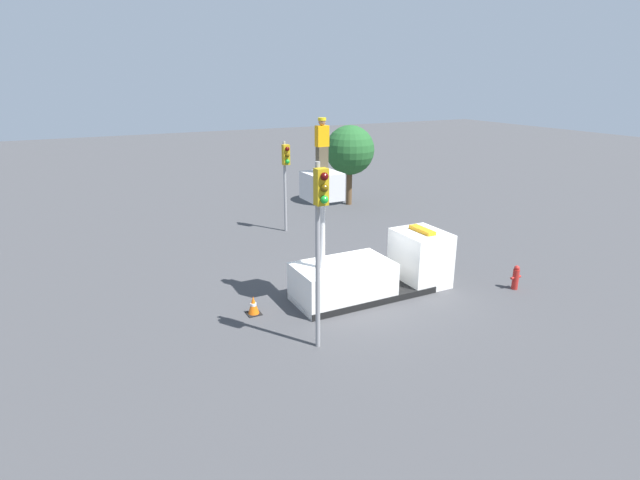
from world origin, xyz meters
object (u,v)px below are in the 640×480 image
Objects in this scene: worker at (322,145)px; traffic_light_pole at (320,222)px; fire_hydrant at (516,278)px; traffic_cone_rear at (253,306)px; traffic_light_across at (286,169)px; tree_left_bg at (350,150)px; bucket_truck at (372,269)px.

worker is 3.45m from traffic_light_pole.
fire_hydrant is at bearing 3.41° from traffic_light_pole.
worker reaches higher than traffic_cone_rear.
worker reaches higher than traffic_light_pole.
traffic_light_pole is 1.19× the size of traffic_light_across.
tree_left_bg is (9.68, 14.92, -0.54)m from traffic_light_pole.
worker is at bearing -123.93° from tree_left_bg.
worker is 9.27m from traffic_light_across.
fire_hydrant is 0.19× the size of tree_left_bg.
traffic_light_pole reaches higher than traffic_cone_rear.
traffic_light_pole reaches higher than fire_hydrant.
bucket_truck is 3.48× the size of worker.
fire_hydrant is 1.45× the size of traffic_cone_rear.
worker is 5.86m from traffic_cone_rear.
tree_left_bg reaches higher than bucket_truck.
worker is at bearing -9.42° from traffic_cone_rear.
traffic_cone_rear is (-4.82, -8.24, -3.01)m from traffic_light_across.
traffic_cone_rear is 0.13× the size of tree_left_bg.
bucket_truck is at bearing 0.00° from worker.
traffic_light_pole is 1.13× the size of tree_left_bg.
worker is at bearing 180.00° from bucket_truck.
traffic_light_across is 7.13× the size of traffic_cone_rear.
bucket_truck is 1.23× the size of tree_left_bg.
traffic_light_across is (0.30, 8.65, 2.35)m from bucket_truck.
bucket_truck is at bearing 36.85° from traffic_light_pole.
bucket_truck is at bearing -116.62° from tree_left_bg.
traffic_light_pole is 17.79m from tree_left_bg.
worker is at bearing 61.70° from traffic_light_pole.
traffic_light_pole is (-1.42, -2.64, -1.70)m from worker.
fire_hydrant is 14.74m from tree_left_bg.
traffic_light_across is 6.89m from tree_left_bg.
worker reaches higher than traffic_light_across.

